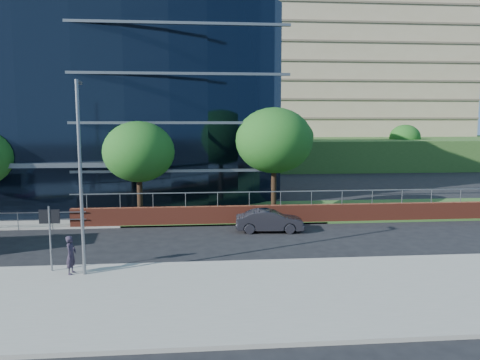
{
  "coord_description": "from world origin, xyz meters",
  "views": [
    {
      "loc": [
        10.71,
        -21.59,
        6.48
      ],
      "look_at": [
        13.48,
        8.0,
        2.75
      ],
      "focal_mm": 35.0,
      "sensor_mm": 36.0,
      "label": 1
    }
  ],
  "objects": [
    {
      "name": "apartment_block",
      "position": [
        32.0,
        57.21,
        11.11
      ],
      "size": [
        60.0,
        42.0,
        30.0
      ],
      "color": "#2D511E",
      "rests_on": "ground"
    },
    {
      "name": "grass_verge",
      "position": [
        24.0,
        11.0,
        0.06
      ],
      "size": [
        36.0,
        8.0,
        0.12
      ],
      "primitive_type": "cube",
      "color": "#2D511E",
      "rests_on": "ground"
    },
    {
      "name": "streetlight_east",
      "position": [
        6.0,
        -2.17,
        4.44
      ],
      "size": [
        0.15,
        0.77,
        8.0
      ],
      "color": "slate",
      "rests_on": "pavement_near"
    },
    {
      "name": "tree_dist_e",
      "position": [
        24.0,
        40.0,
        4.54
      ],
      "size": [
        4.62,
        4.62,
        6.51
      ],
      "color": "black",
      "rests_on": "ground"
    },
    {
      "name": "tree_far_c",
      "position": [
        7.0,
        9.0,
        4.54
      ],
      "size": [
        4.62,
        4.62,
        6.51
      ],
      "color": "black",
      "rests_on": "ground"
    },
    {
      "name": "street_sign",
      "position": [
        4.5,
        -1.59,
        2.15
      ],
      "size": [
        0.85,
        0.09,
        2.8
      ],
      "color": "slate",
      "rests_on": "pavement_near"
    },
    {
      "name": "parked_car",
      "position": [
        14.97,
        5.21,
        0.66
      ],
      "size": [
        4.08,
        1.69,
        1.31
      ],
      "primitive_type": "imported",
      "rotation": [
        0.0,
        0.0,
        1.5
      ],
      "color": "black",
      "rests_on": "ground"
    },
    {
      "name": "glass_office",
      "position": [
        -4.0,
        20.85,
        8.0
      ],
      "size": [
        44.0,
        23.1,
        16.0
      ],
      "color": "black",
      "rests_on": "ground"
    },
    {
      "name": "tree_dist_f",
      "position": [
        40.0,
        42.0,
        4.21
      ],
      "size": [
        4.29,
        4.29,
        6.05
      ],
      "color": "black",
      "rests_on": "ground"
    },
    {
      "name": "pedestrian",
      "position": [
        5.45,
        -2.07,
        0.96
      ],
      "size": [
        0.47,
        0.64,
        1.62
      ],
      "primitive_type": "imported",
      "rotation": [
        0.0,
        0.0,
        1.43
      ],
      "color": "#231D2C",
      "rests_on": "pavement_near"
    },
    {
      "name": "tree_far_d",
      "position": [
        16.0,
        10.0,
        5.19
      ],
      "size": [
        5.28,
        5.28,
        7.44
      ],
      "color": "black",
      "rests_on": "ground"
    },
    {
      "name": "retaining_wall",
      "position": [
        20.0,
        7.3,
        0.61
      ],
      "size": [
        34.0,
        0.4,
        2.11
      ],
      "color": "maroon",
      "rests_on": "ground"
    }
  ]
}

